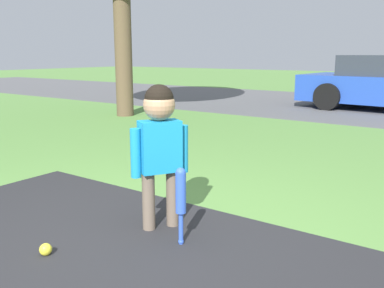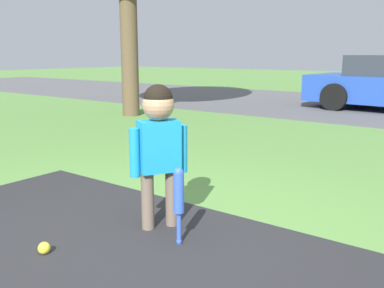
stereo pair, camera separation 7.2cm
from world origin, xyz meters
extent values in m
plane|color=#5B8C42|center=(0.00, 0.00, 0.00)|extent=(60.00, 60.00, 0.00)
cylinder|color=#6B5B4C|center=(-0.15, 0.39, 0.22)|extent=(0.09, 0.09, 0.44)
cylinder|color=#6B5B4C|center=(-0.05, 0.55, 0.22)|extent=(0.09, 0.09, 0.44)
cube|color=#198CC6|center=(-0.10, 0.47, 0.62)|extent=(0.29, 0.33, 0.37)
cylinder|color=#198CC6|center=(-0.19, 0.31, 0.59)|extent=(0.07, 0.07, 0.35)
cylinder|color=#198CC6|center=(-0.01, 0.62, 0.59)|extent=(0.07, 0.07, 0.35)
sphere|color=tan|center=(-0.10, 0.47, 0.93)|extent=(0.23, 0.23, 0.23)
sphere|color=black|center=(-0.10, 0.47, 0.97)|extent=(0.21, 0.21, 0.21)
sphere|color=blue|center=(0.20, 0.32, 0.02)|extent=(0.04, 0.04, 0.04)
cylinder|color=blue|center=(0.20, 0.32, 0.11)|extent=(0.03, 0.03, 0.23)
cylinder|color=blue|center=(0.20, 0.32, 0.37)|extent=(0.07, 0.07, 0.28)
sphere|color=blue|center=(0.20, 0.32, 0.51)|extent=(0.07, 0.07, 0.07)
sphere|color=yellow|center=(-0.41, -0.32, 0.04)|extent=(0.08, 0.08, 0.08)
cylinder|color=black|center=(-1.22, 9.85, 0.31)|extent=(0.63, 0.22, 0.62)
cylinder|color=black|center=(-1.34, 7.95, 0.31)|extent=(0.63, 0.22, 0.62)
cylinder|color=brown|center=(-4.50, 4.60, 1.72)|extent=(0.35, 0.35, 3.44)
camera|label=1|loc=(1.85, -1.85, 1.28)|focal=40.00mm
camera|label=2|loc=(1.90, -1.81, 1.28)|focal=40.00mm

